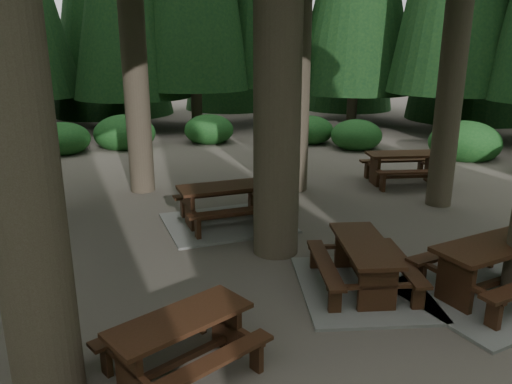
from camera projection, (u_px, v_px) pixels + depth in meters
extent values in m
plane|color=#544D44|center=(237.00, 260.00, 9.13)|extent=(80.00, 80.00, 0.00)
cube|color=gray|center=(489.00, 294.00, 7.83)|extent=(3.05, 2.72, 0.05)
cube|color=#372010|center=(496.00, 245.00, 7.59)|extent=(2.17, 1.26, 0.07)
cube|color=#372010|center=(457.00, 250.00, 8.26)|extent=(2.05, 0.76, 0.06)
cube|color=#372010|center=(455.00, 283.00, 7.35)|extent=(0.24, 0.63, 0.82)
cube|color=#372010|center=(455.00, 279.00, 7.33)|extent=(0.48, 1.62, 0.07)
cube|color=#372010|center=(490.00, 284.00, 7.78)|extent=(1.68, 0.50, 0.09)
cube|color=gray|center=(227.00, 223.00, 10.92)|extent=(2.81, 2.41, 0.05)
cube|color=#372010|center=(226.00, 187.00, 10.68)|extent=(2.11, 1.00, 0.07)
cube|color=#372010|center=(218.00, 193.00, 11.39)|extent=(2.05, 0.50, 0.06)
cube|color=#372010|center=(236.00, 211.00, 10.17)|extent=(2.05, 0.50, 0.06)
cube|color=#372010|center=(190.00, 211.00, 10.53)|extent=(0.16, 0.63, 0.81)
cube|color=#372010|center=(190.00, 208.00, 10.52)|extent=(0.26, 1.64, 0.07)
cube|color=#372010|center=(262.00, 202.00, 11.08)|extent=(0.16, 0.63, 0.81)
cube|color=#372010|center=(262.00, 199.00, 11.06)|extent=(0.26, 1.64, 0.07)
cube|color=#372010|center=(227.00, 215.00, 10.86)|extent=(1.70, 0.27, 0.09)
cube|color=#372010|center=(404.00, 154.00, 13.82)|extent=(2.12, 1.07, 0.07)
cube|color=#372010|center=(394.00, 161.00, 14.56)|extent=(2.04, 0.57, 0.06)
cube|color=#372010|center=(413.00, 172.00, 13.28)|extent=(2.04, 0.57, 0.06)
cube|color=#372010|center=(375.00, 170.00, 13.87)|extent=(0.18, 0.63, 0.81)
cube|color=#372010|center=(375.00, 168.00, 13.85)|extent=(0.33, 1.63, 0.07)
cube|color=#372010|center=(431.00, 169.00, 14.03)|extent=(0.18, 0.63, 0.81)
cube|color=#372010|center=(431.00, 166.00, 14.01)|extent=(0.33, 1.63, 0.07)
cube|color=#372010|center=(402.00, 176.00, 14.01)|extent=(1.68, 0.33, 0.09)
cube|color=#372010|center=(180.00, 320.00, 5.81)|extent=(1.83, 1.40, 0.06)
cube|color=#372010|center=(155.00, 322.00, 6.30)|extent=(1.63, 1.02, 0.05)
cube|color=#372010|center=(210.00, 363.00, 5.49)|extent=(1.63, 1.02, 0.05)
cube|color=#372010|center=(129.00, 372.00, 5.48)|extent=(0.31, 0.50, 0.69)
cube|color=#372010|center=(129.00, 367.00, 5.46)|extent=(0.72, 1.26, 0.06)
cube|color=#372010|center=(226.00, 326.00, 6.36)|extent=(0.31, 0.50, 0.69)
cube|color=#372010|center=(226.00, 322.00, 6.35)|extent=(0.72, 1.26, 0.06)
cube|color=#372010|center=(182.00, 360.00, 5.97)|extent=(1.30, 0.74, 0.08)
cube|color=gray|center=(362.00, 288.00, 8.04)|extent=(2.35, 2.69, 0.05)
cube|color=#372010|center=(365.00, 244.00, 7.82)|extent=(1.04, 1.96, 0.06)
cube|color=#372010|center=(325.00, 264.00, 7.87)|extent=(0.58, 1.88, 0.05)
cube|color=#372010|center=(402.00, 261.00, 7.95)|extent=(0.58, 1.88, 0.05)
cube|color=#372010|center=(377.00, 290.00, 7.23)|extent=(0.57, 0.18, 0.74)
cube|color=#372010|center=(378.00, 286.00, 7.21)|extent=(1.49, 0.34, 0.06)
cube|color=#372010|center=(351.00, 249.00, 8.65)|extent=(0.57, 0.18, 0.74)
cube|color=#372010|center=(351.00, 246.00, 8.63)|extent=(1.49, 0.34, 0.06)
cube|color=#372010|center=(362.00, 279.00, 7.99)|extent=(0.35, 1.54, 0.08)
ellipsoid|color=#1D5420|center=(464.00, 145.00, 17.23)|extent=(2.42, 2.42, 1.49)
ellipsoid|color=#1D5420|center=(356.00, 138.00, 18.60)|extent=(1.90, 1.90, 1.17)
ellipsoid|color=#1D5420|center=(310.00, 133.00, 19.66)|extent=(1.84, 1.84, 1.13)
ellipsoid|color=#1D5420|center=(209.00, 132.00, 19.76)|extent=(1.95, 1.95, 1.20)
ellipsoid|color=#1D5420|center=(125.00, 136.00, 18.96)|extent=(2.31, 2.31, 1.42)
ellipsoid|color=#1D5420|center=(63.00, 142.00, 17.85)|extent=(1.93, 1.93, 1.19)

